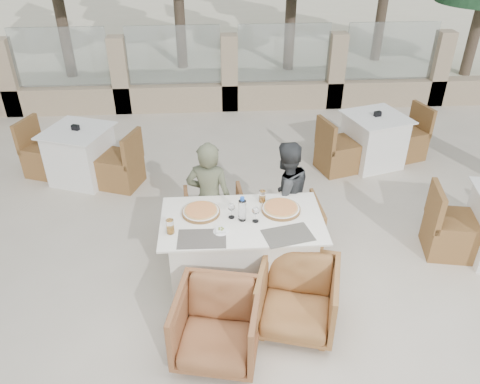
{
  "coord_description": "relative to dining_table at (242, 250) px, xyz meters",
  "views": [
    {
      "loc": [
        -0.37,
        -3.71,
        3.44
      ],
      "look_at": [
        -0.1,
        0.33,
        0.9
      ],
      "focal_mm": 35.0,
      "sensor_mm": 36.0,
      "label": 1
    }
  ],
  "objects": [
    {
      "name": "pizza_left",
      "position": [
        -0.4,
        0.13,
        0.41
      ],
      "size": [
        0.49,
        0.49,
        0.05
      ],
      "primitive_type": "cylinder",
      "rotation": [
        0.0,
        0.0,
        -0.36
      ],
      "color": "#D54A1D",
      "rests_on": "dining_table"
    },
    {
      "name": "placemat_near_left",
      "position": [
        -0.39,
        -0.29,
        0.39
      ],
      "size": [
        0.46,
        0.31,
        0.0
      ],
      "primitive_type": "cube",
      "rotation": [
        0.0,
        0.0,
        -0.03
      ],
      "color": "#57514A",
      "rests_on": "dining_table"
    },
    {
      "name": "bg_table_a",
      "position": [
        -2.12,
        2.25,
        0.0
      ],
      "size": [
        1.82,
        1.34,
        0.77
      ],
      "primitive_type": null,
      "rotation": [
        0.0,
        0.0,
        -0.35
      ],
      "color": "white",
      "rests_on": "ground"
    },
    {
      "name": "diner_left",
      "position": [
        -0.32,
        0.52,
        0.29
      ],
      "size": [
        0.55,
        0.42,
        1.36
      ],
      "primitive_type": "imported",
      "rotation": [
        0.0,
        0.0,
        2.93
      ],
      "color": "#545941",
      "rests_on": "ground"
    },
    {
      "name": "armchair_far_left",
      "position": [
        -0.27,
        0.68,
        -0.07
      ],
      "size": [
        0.72,
        0.74,
        0.62
      ],
      "primitive_type": "imported",
      "rotation": [
        0.0,
        0.0,
        3.22
      ],
      "color": "#8F5C34",
      "rests_on": "ground"
    },
    {
      "name": "beer_glass_right",
      "position": [
        0.23,
        0.3,
        0.45
      ],
      "size": [
        0.09,
        0.09,
        0.13
      ],
      "primitive_type": "cylinder",
      "rotation": [
        0.0,
        0.0,
        -0.41
      ],
      "color": "orange",
      "rests_on": "dining_table"
    },
    {
      "name": "beer_glass_left",
      "position": [
        -0.69,
        -0.17,
        0.46
      ],
      "size": [
        0.08,
        0.08,
        0.15
      ],
      "primitive_type": "cylinder",
      "rotation": [
        0.0,
        0.0,
        0.1
      ],
      "color": "orange",
      "rests_on": "dining_table"
    },
    {
      "name": "pizza_right",
      "position": [
        0.4,
        0.13,
        0.41
      ],
      "size": [
        0.47,
        0.47,
        0.05
      ],
      "primitive_type": "cylinder",
      "rotation": [
        0.0,
        0.0,
        -0.21
      ],
      "color": "#C9441B",
      "rests_on": "dining_table"
    },
    {
      "name": "sand_patch",
      "position": [
        0.1,
        13.97,
        -0.38
      ],
      "size": [
        30.0,
        16.0,
        0.01
      ],
      "primitive_type": "cube",
      "color": "#F7EFCA",
      "rests_on": "ground"
    },
    {
      "name": "wine_glass_near",
      "position": [
        0.13,
        -0.04,
        0.48
      ],
      "size": [
        0.09,
        0.09,
        0.18
      ],
      "primitive_type": null,
      "rotation": [
        0.0,
        0.0,
        0.24
      ],
      "color": "silver",
      "rests_on": "dining_table"
    },
    {
      "name": "armchair_near_left",
      "position": [
        -0.28,
        -0.94,
        -0.05
      ],
      "size": [
        0.84,
        0.86,
        0.66
      ],
      "primitive_type": "imported",
      "rotation": [
        0.0,
        0.0,
        -0.21
      ],
      "color": "brown",
      "rests_on": "ground"
    },
    {
      "name": "diner_right",
      "position": [
        0.52,
        0.6,
        0.26
      ],
      "size": [
        0.77,
        0.71,
        1.29
      ],
      "primitive_type": "imported",
      "rotation": [
        0.0,
        0.0,
        3.58
      ],
      "color": "#35383A",
      "rests_on": "ground"
    },
    {
      "name": "placemat_near_right",
      "position": [
        0.41,
        -0.28,
        0.39
      ],
      "size": [
        0.51,
        0.39,
        0.0
      ],
      "primitive_type": "cube",
      "rotation": [
        0.0,
        0.0,
        0.23
      ],
      "color": "#57534A",
      "rests_on": "dining_table"
    },
    {
      "name": "bg_table_b",
      "position": [
        2.14,
        2.44,
        0.0
      ],
      "size": [
        1.81,
        1.26,
        0.77
      ],
      "primitive_type": null,
      "rotation": [
        0.0,
        0.0,
        0.29
      ],
      "color": "white",
      "rests_on": "ground"
    },
    {
      "name": "dining_table",
      "position": [
        0.0,
        0.0,
        0.0
      ],
      "size": [
        1.6,
        0.9,
        0.77
      ],
      "primitive_type": null,
      "color": "white",
      "rests_on": "ground"
    },
    {
      "name": "olive_dish",
      "position": [
        -0.21,
        -0.19,
        0.41
      ],
      "size": [
        0.13,
        0.13,
        0.04
      ],
      "primitive_type": null,
      "rotation": [
        0.0,
        0.0,
        0.17
      ],
      "color": "white",
      "rests_on": "dining_table"
    },
    {
      "name": "water_bottle",
      "position": [
        0.0,
        -0.01,
        0.52
      ],
      "size": [
        0.09,
        0.09,
        0.26
      ],
      "primitive_type": "cylinder",
      "rotation": [
        0.0,
        0.0,
        0.13
      ],
      "color": "#BADAF4",
      "rests_on": "dining_table"
    },
    {
      "name": "armchair_near_right",
      "position": [
        0.46,
        -0.65,
        -0.05
      ],
      "size": [
        0.88,
        0.9,
        0.66
      ],
      "primitive_type": "imported",
      "rotation": [
        0.0,
        0.0,
        -0.27
      ],
      "color": "#996737",
      "rests_on": "ground"
    },
    {
      "name": "perimeter_wall_far",
      "position": [
        0.1,
        4.77,
        0.42
      ],
      "size": [
        10.0,
        0.34,
        1.6
      ],
      "primitive_type": null,
      "color": "tan",
      "rests_on": "ground"
    },
    {
      "name": "wine_glass_centre",
      "position": [
        -0.1,
        0.04,
        0.48
      ],
      "size": [
        0.1,
        0.1,
        0.18
      ],
      "primitive_type": null,
      "rotation": [
        0.0,
        0.0,
        0.42
      ],
      "color": "white",
      "rests_on": "dining_table"
    },
    {
      "name": "ground",
      "position": [
        0.1,
        -0.03,
        -0.39
      ],
      "size": [
        80.0,
        80.0,
        0.0
      ],
      "primitive_type": "plane",
      "color": "beige",
      "rests_on": "ground"
    },
    {
      "name": "armchair_far_right",
      "position": [
        0.61,
        0.56,
        -0.1
      ],
      "size": [
        0.65,
        0.67,
        0.58
      ],
      "primitive_type": "imported",
      "rotation": [
        0.0,
        0.0,
        3.19
      ],
      "color": "olive",
      "rests_on": "ground"
    }
  ]
}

